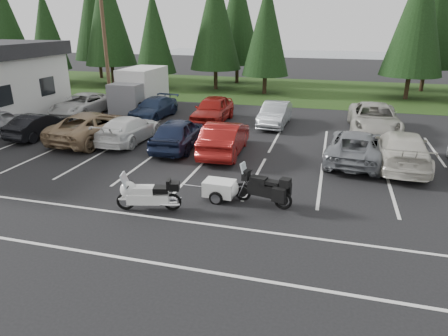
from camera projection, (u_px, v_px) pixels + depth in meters
The scene contains 31 objects.
ground at pixel (176, 178), 16.80m from camera, with size 120.00×120.00×0.00m, color black.
grass_strip at pixel (269, 89), 38.50m from camera, with size 80.00×16.00×0.01m, color #193611.
lake_water at pixel (323, 61), 65.55m from camera, with size 70.00×50.00×0.02m, color slate.
utility_pole at pixel (105, 44), 28.49m from camera, with size 1.60×0.26×9.00m.
box_truck at pixel (137, 89), 29.58m from camera, with size 2.40×5.60×2.90m, color silver, non-canonical shape.
stall_markings at pixel (192, 163), 18.60m from camera, with size 32.00×16.00×0.01m, color silver.
conifer_0 at pixel (5, 21), 41.92m from camera, with size 4.58×4.58×10.66m.
conifer_1 at pixel (46, 30), 39.55m from camera, with size 3.96×3.96×9.22m.
conifer_2 at pixel (107, 13), 38.96m from camera, with size 5.10×5.10×11.89m.
conifer_3 at pixel (154, 32), 36.92m from camera, with size 3.87×3.87×9.02m.
conifer_4 at pixel (215, 17), 36.48m from camera, with size 4.80×4.80×11.17m.
conifer_5 at pixel (267, 28), 34.38m from camera, with size 4.14×4.14×9.63m.
conifer_6 at pixel (419, 14), 31.48m from camera, with size 4.93×4.93×11.48m.
conifer_back_a at pixel (95, 11), 43.67m from camera, with size 5.28×5.28×12.30m.
conifer_back_b at pixel (238, 15), 40.31m from camera, with size 4.97×4.97×11.58m.
conifer_back_c at pixel (435, 5), 34.97m from camera, with size 5.50×5.50×12.81m.
car_near_1 at pixel (40, 125), 22.60m from camera, with size 1.42×4.07×1.34m, color black.
car_near_2 at pixel (95, 126), 21.91m from camera, with size 2.66×5.77×1.60m, color #917554.
car_near_3 at pixel (129, 129), 21.69m from camera, with size 1.97×4.84×1.41m, color white.
car_near_4 at pixel (179, 133), 20.50m from camera, with size 1.90×4.73×1.61m, color #18213D.
car_near_5 at pixel (225, 138), 19.71m from camera, with size 1.70×4.88×1.61m, color maroon.
car_near_6 at pixel (356, 146), 18.61m from camera, with size 2.44×5.29×1.47m, color slate.
car_near_7 at pixel (401, 149), 17.97m from camera, with size 2.25×5.53×1.60m, color beige.
car_far_0 at pixel (83, 104), 27.94m from camera, with size 2.42×5.26×1.46m, color silver.
car_far_1 at pixel (154, 108), 27.01m from camera, with size 1.89×4.65×1.35m, color #1D2B48.
car_far_2 at pixel (213, 110), 25.81m from camera, with size 1.97×4.90×1.67m, color maroon.
car_far_3 at pixel (275, 114), 25.08m from camera, with size 1.53×4.38×1.44m, color gray.
car_far_4 at pixel (374, 119), 23.45m from camera, with size 2.76×5.98×1.66m, color #A6A499.
touring_motorcycle at pixel (148, 192), 13.77m from camera, with size 2.51×0.77×1.39m, color white, non-canonical shape.
cargo_trailer at pixel (219, 190), 14.70m from camera, with size 1.63×0.92×0.75m, color white, non-canonical shape.
adventure_motorcycle at pixel (263, 185), 14.15m from camera, with size 2.48×0.86×1.51m, color black, non-canonical shape.
Camera 1 is at (6.07, -14.51, 6.25)m, focal length 32.00 mm.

